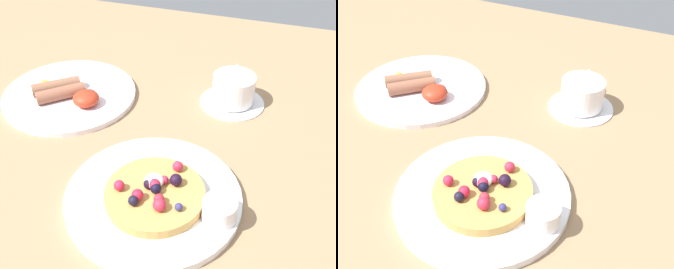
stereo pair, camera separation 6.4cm
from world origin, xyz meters
TOP-DOWN VIEW (x-y plane):
  - ground_plane at (0.00, 0.00)cm, footprint 189.27×123.36cm
  - pancake_plate at (5.91, -6.85)cm, footprint 25.39×25.39cm
  - pancake_with_berries at (6.45, -7.62)cm, footprint 14.13×14.13cm
  - syrup_ramekin at (15.75, -8.27)cm, footprint 4.62×4.62cm
  - breakfast_plate at (-18.81, 13.49)cm, footprint 25.68×25.68cm
  - fried_breakfast at (-18.88, 11.89)cm, footprint 16.50×9.86cm
  - coffee_saucer at (11.83, 21.25)cm, footprint 12.21×12.21cm
  - coffee_cup at (11.82, 21.41)cm, footprint 7.93×10.83cm

SIDE VIEW (x-z plane):
  - ground_plane at x=0.00cm, z-range -3.00..0.00cm
  - coffee_saucer at x=11.83cm, z-range 0.00..0.63cm
  - breakfast_plate at x=-18.81cm, z-range 0.00..1.02cm
  - pancake_plate at x=5.91cm, z-range 0.00..1.33cm
  - fried_breakfast at x=-18.88cm, z-range 0.70..3.59cm
  - pancake_with_berries at x=6.45cm, z-range 0.69..4.02cm
  - syrup_ramekin at x=15.75cm, z-range 1.38..4.52cm
  - coffee_cup at x=11.82cm, z-range 0.73..6.04cm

